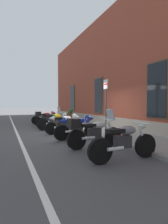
{
  "coord_description": "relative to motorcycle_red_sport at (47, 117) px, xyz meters",
  "views": [
    {
      "loc": [
        8.68,
        -3.75,
        1.47
      ],
      "look_at": [
        -0.6,
        0.32,
        1.05
      ],
      "focal_mm": 29.07,
      "sensor_mm": 36.0,
      "label": 1
    }
  ],
  "objects": [
    {
      "name": "ground_plane",
      "position": [
        4.84,
        0.89,
        -0.54
      ],
      "size": [
        140.0,
        140.0,
        0.0
      ],
      "primitive_type": "plane",
      "color": "#424244"
    },
    {
      "name": "sidewalk",
      "position": [
        4.84,
        2.09,
        -0.48
      ],
      "size": [
        32.8,
        2.39,
        0.12
      ],
      "primitive_type": "cube",
      "color": "slate",
      "rests_on": "ground_plane"
    },
    {
      "name": "lane_stripe",
      "position": [
        4.84,
        -2.31,
        -0.54
      ],
      "size": [
        32.8,
        0.12,
        0.01
      ],
      "primitive_type": "cube",
      "color": "silver",
      "rests_on": "ground_plane"
    },
    {
      "name": "brick_pub_facade",
      "position": [
        4.84,
        6.31,
        3.25
      ],
      "size": [
        26.8,
        6.15,
        7.59
      ],
      "color": "brown",
      "rests_on": "ground_plane"
    },
    {
      "name": "motorcycle_red_sport",
      "position": [
        0.0,
        0.0,
        0.0
      ],
      "size": [
        0.62,
        2.07,
        0.98
      ],
      "color": "black",
      "rests_on": "ground_plane"
    },
    {
      "name": "motorcycle_green_touring",
      "position": [
        1.6,
        -0.18,
        -0.0
      ],
      "size": [
        0.62,
        2.06,
        1.3
      ],
      "color": "black",
      "rests_on": "ground_plane"
    },
    {
      "name": "motorcycle_yellow_naked",
      "position": [
        3.24,
        -0.16,
        -0.05
      ],
      "size": [
        0.62,
        2.11,
        0.99
      ],
      "color": "black",
      "rests_on": "ground_plane"
    },
    {
      "name": "motorcycle_white_sport",
      "position": [
        4.84,
        -0.03,
        0.02
      ],
      "size": [
        0.62,
        1.99,
        1.02
      ],
      "color": "black",
      "rests_on": "ground_plane"
    },
    {
      "name": "motorcycle_blue_sport",
      "position": [
        6.44,
        0.0,
        0.02
      ],
      "size": [
        0.62,
        2.04,
        1.03
      ],
      "color": "black",
      "rests_on": "ground_plane"
    },
    {
      "name": "motorcycle_silver_touring",
      "position": [
        8.06,
        -0.13,
        0.01
      ],
      "size": [
        0.62,
        2.11,
        1.31
      ],
      "color": "black",
      "rests_on": "ground_plane"
    },
    {
      "name": "motorcycle_grey_naked",
      "position": [
        9.65,
        0.01,
        -0.05
      ],
      "size": [
        0.62,
        2.1,
        0.98
      ],
      "color": "black",
      "rests_on": "ground_plane"
    },
    {
      "name": "parking_sign",
      "position": [
        5.99,
        1.59,
        1.23
      ],
      "size": [
        0.36,
        0.07,
        2.56
      ],
      "color": "#4C4C51",
      "rests_on": "sidewalk"
    },
    {
      "name": "barrel_planter",
      "position": [
        -0.9,
        2.2,
        0.01
      ],
      "size": [
        0.58,
        0.58,
        0.97
      ],
      "color": "brown",
      "rests_on": "sidewalk"
    }
  ]
}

